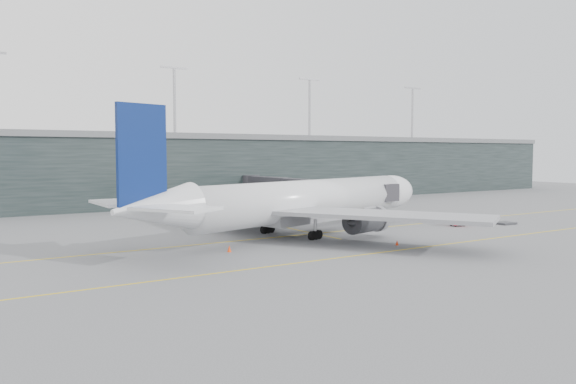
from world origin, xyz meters
TOP-DOWN VIEW (x-y plane):
  - ground at (0.00, 0.00)m, footprint 320.00×320.00m
  - taxiline_a at (0.00, -4.00)m, footprint 160.00×0.25m
  - taxiline_b at (0.00, -20.00)m, footprint 160.00×0.25m
  - taxiline_lead_main at (5.00, 20.00)m, footprint 0.25×60.00m
  - terminal at (-0.00, 58.00)m, footprint 240.00×36.00m
  - main_aircraft at (3.87, -3.44)m, footprint 56.51×51.94m
  - jet_bridge at (20.71, 22.98)m, footprint 5.77×43.97m
  - gse_cart at (27.97, -9.17)m, footprint 2.41×1.76m
  - baggage_dolly at (36.05, -11.59)m, footprint 2.95×2.40m
  - uld_a at (-5.91, 10.34)m, footprint 2.28×1.99m
  - uld_b at (-3.63, 11.58)m, footprint 2.39×2.16m
  - uld_c at (-0.36, 10.99)m, footprint 2.23×1.92m
  - cone_nose at (35.28, -5.84)m, footprint 0.44×0.44m
  - cone_wing_stbd at (7.80, -17.31)m, footprint 0.39×0.39m
  - cone_wing_port at (10.16, 9.25)m, footprint 0.42×0.42m
  - cone_tail at (-11.36, -10.61)m, footprint 0.49×0.49m

SIDE VIEW (x-z plane):
  - ground at x=0.00m, z-range 0.00..0.00m
  - taxiline_a at x=0.00m, z-range 0.00..0.02m
  - taxiline_b at x=0.00m, z-range 0.00..0.02m
  - taxiline_lead_main at x=5.00m, z-range 0.00..0.02m
  - baggage_dolly at x=36.05m, z-range 0.03..0.32m
  - cone_wing_stbd at x=7.80m, z-range 0.00..0.63m
  - cone_wing_port at x=10.16m, z-range 0.00..0.67m
  - cone_nose at x=35.28m, z-range 0.00..0.70m
  - cone_tail at x=-11.36m, z-range 0.00..0.77m
  - gse_cart at x=27.97m, z-range 0.08..1.58m
  - uld_c at x=-0.36m, z-range 0.05..1.82m
  - uld_a at x=-5.91m, z-range 0.05..1.84m
  - uld_b at x=-3.63m, z-range 0.05..1.84m
  - main_aircraft at x=3.87m, z-range -3.53..12.58m
  - jet_bridge at x=20.71m, z-range 1.57..7.87m
  - terminal at x=0.00m, z-range -6.88..22.12m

